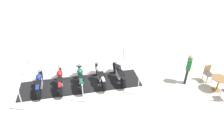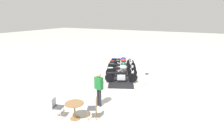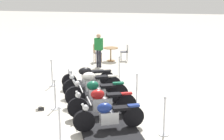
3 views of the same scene
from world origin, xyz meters
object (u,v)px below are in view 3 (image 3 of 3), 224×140
object	(u,v)px
stanchion_right_front	(52,77)
stanchion_left_mid	(137,93)
motorcycle_maroon	(101,102)
stanchion_left_rear	(164,122)
info_placard	(41,107)
stanchion_right_mid	(55,100)
stanchion_left_front	(119,73)
bystander_person	(99,47)
stanchion_right_rear	(60,133)
cafe_chair_near_table	(96,52)
motorcycle_navy	(108,115)
cafe_table	(111,51)
motorcycle_forest	(96,92)
cafe_chair_across_table	(125,51)
motorcycle_black	(88,77)
motorcycle_cream	(91,83)

from	to	relation	value
stanchion_right_front	stanchion_left_mid	bearing A→B (deg)	160.47
motorcycle_maroon	stanchion_left_mid	world-z (taller)	stanchion_left_mid
motorcycle_maroon	stanchion_left_rear	bearing A→B (deg)	131.41
info_placard	stanchion_right_mid	bearing A→B (deg)	-97.62
stanchion_left_front	stanchion_right_front	bearing A→B (deg)	23.63
stanchion_left_rear	bystander_person	distance (m)	8.24
stanchion_right_rear	cafe_chair_near_table	xyz separation A→B (m)	(1.44, -9.64, 0.22)
motorcycle_navy	stanchion_left_front	distance (m)	4.99
stanchion_left_mid	cafe_table	size ratio (longest dim) A/B	1.33
cafe_table	info_placard	bearing A→B (deg)	83.84
motorcycle_forest	stanchion_right_mid	world-z (taller)	motorcycle_forest
info_placard	cafe_chair_across_table	distance (m)	8.12
motorcycle_black	motorcycle_maroon	bearing A→B (deg)	87.33
motorcycle_maroon	stanchion_right_mid	xyz separation A→B (m)	(1.70, -0.39, -0.20)
motorcycle_cream	motorcycle_black	bearing A→B (deg)	-93.40
stanchion_right_rear	info_placard	size ratio (longest dim) A/B	2.78
bystander_person	stanchion_left_rear	bearing A→B (deg)	36.59
stanchion_right_front	bystander_person	bearing A→B (deg)	-107.71
motorcycle_maroon	cafe_chair_across_table	world-z (taller)	motorcycle_maroon
stanchion_right_rear	bystander_person	bearing A→B (deg)	-83.13
stanchion_left_rear	stanchion_left_mid	xyz separation A→B (m)	(1.08, -2.47, -0.05)
motorcycle_black	stanchion_right_front	world-z (taller)	stanchion_right_front
stanchion_left_front	stanchion_right_mid	bearing A→B (deg)	66.79
motorcycle_navy	cafe_table	world-z (taller)	motorcycle_navy
motorcycle_black	cafe_table	size ratio (longest dim) A/B	2.46
stanchion_left_rear	stanchion_right_front	bearing A→B (deg)	-38.30
motorcycle_cream	cafe_table	bearing A→B (deg)	-111.78
motorcycle_forest	cafe_chair_near_table	xyz separation A→B (m)	(1.66, -6.60, 0.07)
motorcycle_forest	stanchion_left_mid	size ratio (longest dim) A/B	1.93
stanchion_right_rear	motorcycle_cream	bearing A→B (deg)	-86.92
stanchion_left_rear	stanchion_right_mid	distance (m)	3.94
motorcycle_cream	stanchion_right_rear	distance (m)	3.99
info_placard	bystander_person	xyz separation A→B (m)	(-0.52, -6.17, 0.96)
motorcycle_black	motorcycle_maroon	size ratio (longest dim) A/B	0.96
motorcycle_forest	stanchion_right_front	size ratio (longest dim) A/B	1.87
info_placard	cafe_chair_near_table	world-z (taller)	cafe_chair_near_table
motorcycle_maroon	info_placard	distance (m)	2.22
cafe_chair_near_table	motorcycle_navy	bearing A→B (deg)	-102.15
stanchion_left_front	cafe_chair_near_table	world-z (taller)	stanchion_left_front
motorcycle_forest	stanchion_left_front	xyz separation A→B (m)	(-0.26, -3.06, -0.11)
info_placard	cafe_table	distance (m)	7.76
stanchion_left_rear	motorcycle_forest	bearing A→B (deg)	-37.96
motorcycle_maroon	cafe_chair_across_table	size ratio (longest dim) A/B	2.30
motorcycle_navy	stanchion_left_front	size ratio (longest dim) A/B	1.71
bystander_person	stanchion_right_mid	bearing A→B (deg)	9.59
stanchion_right_front	cafe_chair_near_table	world-z (taller)	stanchion_right_front
stanchion_left_mid	cafe_chair_across_table	world-z (taller)	stanchion_left_mid
cafe_chair_across_table	bystander_person	world-z (taller)	bystander_person
stanchion_left_rear	stanchion_left_front	xyz separation A→B (m)	(2.16, -4.94, -0.01)
motorcycle_cream	cafe_chair_near_table	distance (m)	5.80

